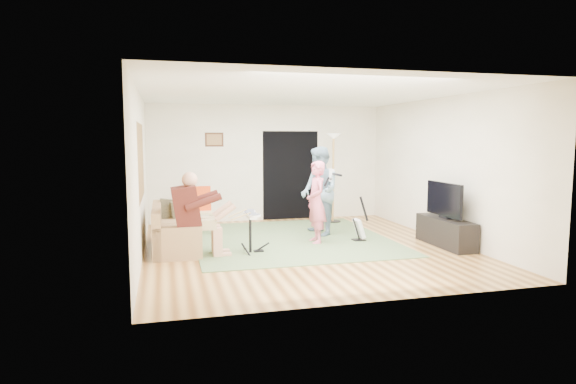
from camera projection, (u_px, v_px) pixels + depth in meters
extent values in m
plane|color=brown|center=(304.00, 247.00, 8.58)|extent=(6.00, 6.00, 0.00)
plane|color=white|center=(304.00, 93.00, 8.28)|extent=(6.00, 6.00, 0.00)
plane|color=brown|center=(141.00, 161.00, 7.92)|extent=(0.00, 2.05, 2.05)
plane|color=black|center=(291.00, 175.00, 11.48)|extent=(2.10, 0.00, 2.10)
cube|color=#3F2314|center=(214.00, 140.00, 10.94)|extent=(0.42, 0.03, 0.32)
cube|color=#536D42|center=(291.00, 239.00, 9.23)|extent=(3.66, 3.92, 0.02)
cube|color=#9A754D|center=(176.00, 238.00, 8.43)|extent=(0.76, 1.52, 0.38)
cube|color=#9A754D|center=(157.00, 228.00, 8.33)|extent=(0.14, 1.88, 0.76)
cube|color=#9A754D|center=(175.00, 225.00, 9.24)|extent=(0.76, 0.18, 0.54)
cube|color=#9A754D|center=(178.00, 244.00, 7.61)|extent=(0.76, 0.18, 0.54)
cube|color=#491A14|center=(186.00, 206.00, 7.77)|extent=(0.39, 0.51, 0.64)
sphere|color=tan|center=(190.00, 180.00, 7.74)|extent=(0.25, 0.25, 0.25)
cylinder|color=black|center=(250.00, 233.00, 8.09)|extent=(0.04, 0.04, 0.63)
cube|color=white|center=(250.00, 216.00, 8.06)|extent=(0.12, 0.63, 0.04)
imported|color=#DC607A|center=(316.00, 202.00, 8.84)|extent=(0.37, 0.56, 1.52)
imported|color=#6C8B9E|center=(320.00, 191.00, 9.53)|extent=(0.75, 0.92, 1.78)
cube|color=black|center=(359.00, 240.00, 9.08)|extent=(0.23, 0.19, 0.03)
cube|color=silver|center=(359.00, 228.00, 9.05)|extent=(0.18, 0.27, 0.36)
cylinder|color=black|center=(364.00, 209.00, 9.03)|extent=(0.19, 0.04, 0.47)
cylinder|color=black|center=(333.00, 222.00, 11.11)|extent=(0.36, 0.36, 0.03)
cylinder|color=tan|center=(333.00, 180.00, 11.00)|extent=(0.05, 0.05, 1.93)
cone|color=white|center=(334.00, 136.00, 10.89)|extent=(0.32, 0.32, 0.13)
cube|color=beige|center=(202.00, 212.00, 9.76)|extent=(0.41, 0.41, 0.04)
cube|color=#DB4617|center=(201.00, 196.00, 9.90)|extent=(0.39, 0.09, 0.40)
cube|color=black|center=(446.00, 232.00, 8.65)|extent=(0.40, 1.40, 0.50)
cube|color=black|center=(444.00, 199.00, 8.57)|extent=(0.06, 1.04, 0.60)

